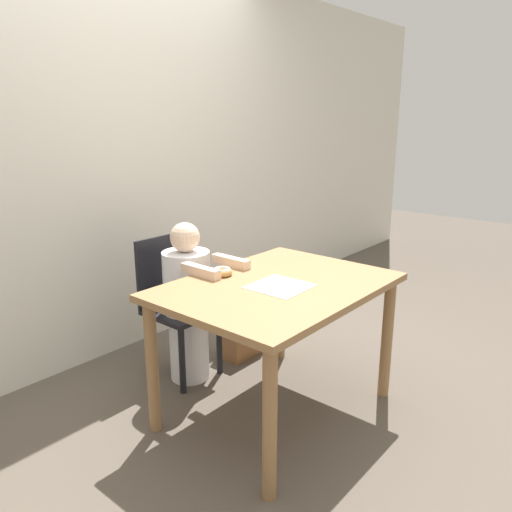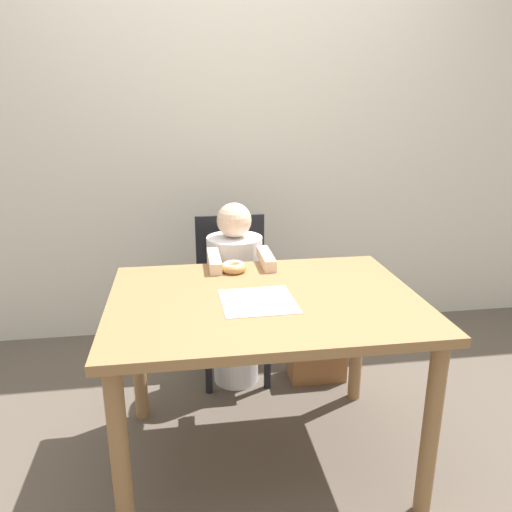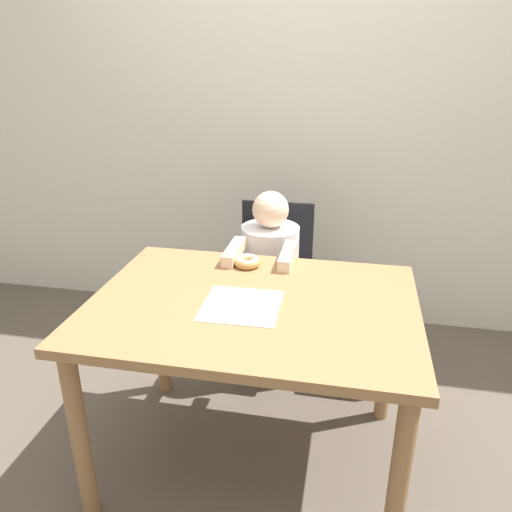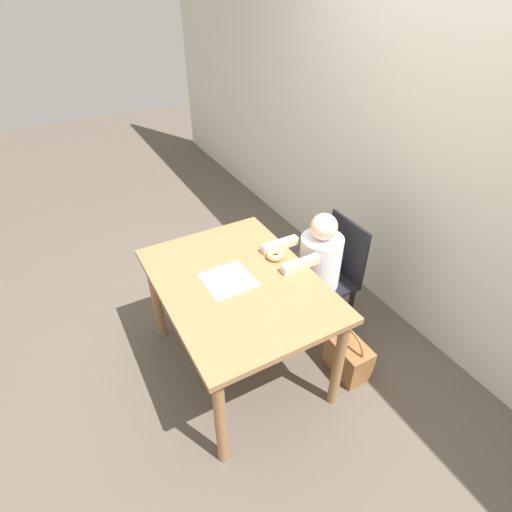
# 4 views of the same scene
# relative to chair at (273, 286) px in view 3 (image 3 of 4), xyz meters

# --- Properties ---
(ground_plane) EXTENTS (12.00, 12.00, 0.00)m
(ground_plane) POSITION_rel_chair_xyz_m (0.04, -0.72, -0.43)
(ground_plane) COLOR brown
(wall_back) EXTENTS (8.00, 0.05, 2.50)m
(wall_back) POSITION_rel_chair_xyz_m (0.04, 0.57, 0.82)
(wall_back) COLOR silver
(wall_back) RESTS_ON ground_plane
(dining_table) EXTENTS (1.15, 0.85, 0.72)m
(dining_table) POSITION_rel_chair_xyz_m (0.04, -0.72, 0.19)
(dining_table) COLOR olive
(dining_table) RESTS_ON ground_plane
(chair) EXTENTS (0.36, 0.36, 0.84)m
(chair) POSITION_rel_chair_xyz_m (0.00, 0.00, 0.00)
(chair) COLOR black
(chair) RESTS_ON ground_plane
(child_figure) EXTENTS (0.28, 0.50, 0.95)m
(child_figure) POSITION_rel_chair_xyz_m (0.00, -0.11, 0.04)
(child_figure) COLOR white
(child_figure) RESTS_ON ground_plane
(donut) EXTENTS (0.11, 0.11, 0.04)m
(donut) POSITION_rel_chair_xyz_m (-0.04, -0.43, 0.31)
(donut) COLOR tan
(donut) RESTS_ON dining_table
(napkin) EXTENTS (0.27, 0.27, 0.00)m
(napkin) POSITION_rel_chair_xyz_m (0.01, -0.76, 0.29)
(napkin) COLOR white
(napkin) RESTS_ON dining_table
(handbag) EXTENTS (0.29, 0.18, 0.36)m
(handbag) POSITION_rel_chair_xyz_m (0.42, -0.14, -0.30)
(handbag) COLOR brown
(handbag) RESTS_ON ground_plane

